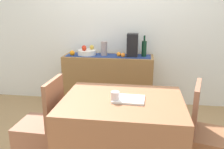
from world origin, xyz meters
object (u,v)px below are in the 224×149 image
at_px(fruit_bowl, 87,52).
at_px(wine_bottle, 144,49).
at_px(dining_table, 122,136).
at_px(coffee_maker, 132,45).
at_px(chair_near_window, 42,139).
at_px(open_book, 129,99).
at_px(coffee_cup, 115,97).
at_px(ceramic_vase, 104,49).
at_px(sideboard_console, 108,82).

relative_size(fruit_bowl, wine_bottle, 0.88).
xyz_separation_m(fruit_bowl, dining_table, (0.69, -1.49, -0.49)).
relative_size(wine_bottle, coffee_maker, 0.93).
relative_size(wine_bottle, dining_table, 0.29).
bearing_deg(coffee_maker, chair_near_window, -118.58).
xyz_separation_m(wine_bottle, open_book, (-0.12, -1.50, -0.20)).
distance_m(fruit_bowl, coffee_cup, 1.67).
bearing_deg(chair_near_window, dining_table, 0.04).
bearing_deg(ceramic_vase, coffee_cup, -76.66).
xyz_separation_m(dining_table, chair_near_window, (-0.81, -0.00, -0.10)).
height_order(dining_table, open_book, open_book).
height_order(open_book, coffee_cup, coffee_cup).
xyz_separation_m(coffee_maker, coffee_cup, (-0.06, -1.54, -0.21)).
distance_m(fruit_bowl, ceramic_vase, 0.27).
height_order(wine_bottle, chair_near_window, wine_bottle).
xyz_separation_m(coffee_maker, dining_table, (0.00, -1.49, -0.62)).
relative_size(wine_bottle, ceramic_vase, 1.45).
height_order(wine_bottle, ceramic_vase, wine_bottle).
height_order(wine_bottle, coffee_maker, coffee_maker).
distance_m(coffee_maker, coffee_cup, 1.56).
xyz_separation_m(fruit_bowl, open_book, (0.75, -1.50, -0.12)).
height_order(coffee_cup, chair_near_window, chair_near_window).
bearing_deg(sideboard_console, chair_near_window, -106.76).
relative_size(sideboard_console, open_book, 4.83).
bearing_deg(fruit_bowl, chair_near_window, -94.50).
relative_size(coffee_cup, chair_near_window, 0.10).
height_order(dining_table, chair_near_window, chair_near_window).
distance_m(sideboard_console, coffee_cup, 1.61).
bearing_deg(sideboard_console, ceramic_vase, 180.00).
xyz_separation_m(wine_bottle, coffee_maker, (-0.17, 0.00, 0.05)).
xyz_separation_m(coffee_maker, open_book, (0.06, -1.50, -0.24)).
height_order(sideboard_console, wine_bottle, wine_bottle).
relative_size(coffee_maker, ceramic_vase, 1.57).
distance_m(coffee_maker, chair_near_window, 1.84).
relative_size(wine_bottle, open_book, 1.12).
xyz_separation_m(fruit_bowl, wine_bottle, (0.86, 0.00, 0.08)).
relative_size(fruit_bowl, dining_table, 0.25).
bearing_deg(open_book, ceramic_vase, 110.00).
height_order(wine_bottle, dining_table, wine_bottle).
bearing_deg(coffee_maker, ceramic_vase, 180.00).
distance_m(coffee_cup, chair_near_window, 0.91).
bearing_deg(wine_bottle, chair_near_window, -123.42).
bearing_deg(wine_bottle, sideboard_console, 180.00).
height_order(coffee_maker, ceramic_vase, coffee_maker).
bearing_deg(open_book, coffee_cup, -157.26).
distance_m(wine_bottle, coffee_maker, 0.18).
xyz_separation_m(open_book, chair_near_window, (-0.87, 0.01, -0.48)).
height_order(fruit_bowl, open_book, fruit_bowl).
height_order(fruit_bowl, wine_bottle, wine_bottle).
bearing_deg(ceramic_vase, fruit_bowl, 180.00).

